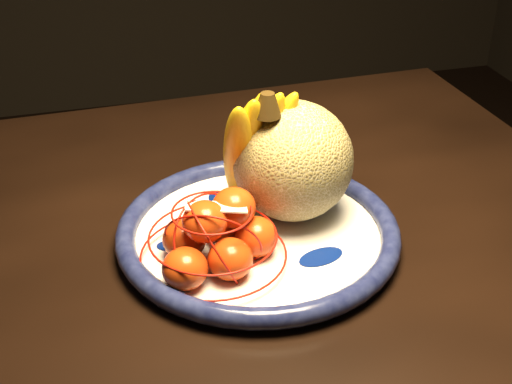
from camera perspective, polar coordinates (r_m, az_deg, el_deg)
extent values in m
cube|color=black|center=(0.93, -14.39, -6.15)|extent=(1.52, 0.95, 0.04)
cylinder|color=black|center=(1.61, 10.89, -4.60)|extent=(0.06, 0.06, 0.71)
cylinder|color=white|center=(0.92, 0.16, -3.68)|extent=(0.33, 0.33, 0.01)
torus|color=#0B0E33|center=(0.91, 0.16, -3.11)|extent=(0.36, 0.36, 0.03)
cylinder|color=white|center=(0.92, 0.16, -3.91)|extent=(0.16, 0.16, 0.01)
ellipsoid|color=navy|center=(0.87, 5.21, -5.19)|extent=(0.13, 0.09, 0.00)
ellipsoid|color=navy|center=(0.98, -2.86, -0.81)|extent=(0.07, 0.12, 0.00)
ellipsoid|color=navy|center=(0.90, -6.37, -4.25)|extent=(0.11, 0.07, 0.00)
sphere|color=olive|center=(0.92, 2.96, 2.52)|extent=(0.16, 0.16, 0.16)
ellipsoid|color=yellow|center=(0.90, -1.38, 3.35)|extent=(0.06, 0.12, 0.19)
ellipsoid|color=yellow|center=(0.91, -0.82, 3.59)|extent=(0.04, 0.11, 0.19)
ellipsoid|color=yellow|center=(0.91, -0.44, 3.86)|extent=(0.07, 0.11, 0.19)
ellipsoid|color=yellow|center=(0.92, 0.15, 3.87)|extent=(0.09, 0.11, 0.19)
ellipsoid|color=yellow|center=(0.92, 0.71, 3.96)|extent=(0.11, 0.11, 0.19)
cone|color=black|center=(0.88, -0.37, 8.78)|extent=(0.03, 0.03, 0.03)
ellipsoid|color=#E9390C|center=(0.82, -5.70, -6.12)|extent=(0.05, 0.05, 0.05)
ellipsoid|color=#E9390C|center=(0.83, -2.07, -5.38)|extent=(0.05, 0.05, 0.05)
ellipsoid|color=#E9390C|center=(0.86, 0.00, -3.59)|extent=(0.05, 0.05, 0.05)
ellipsoid|color=#E9390C|center=(0.86, -5.76, -3.78)|extent=(0.05, 0.05, 0.05)
ellipsoid|color=#E9390C|center=(0.89, -2.50, -2.56)|extent=(0.05, 0.05, 0.05)
ellipsoid|color=#E9390C|center=(0.83, -4.12, -2.38)|extent=(0.05, 0.05, 0.05)
ellipsoid|color=#E9390C|center=(0.85, -1.79, -1.26)|extent=(0.05, 0.05, 0.05)
torus|color=#B21309|center=(0.86, -3.42, -4.97)|extent=(0.22, 0.22, 0.00)
torus|color=#B21309|center=(0.84, -3.47, -3.54)|extent=(0.19, 0.19, 0.00)
torus|color=#B21309|center=(0.82, -3.55, -1.62)|extent=(0.12, 0.12, 0.00)
torus|color=#B21309|center=(0.85, -3.45, -4.03)|extent=(0.13, 0.11, 0.11)
torus|color=#B21309|center=(0.85, -3.45, -4.03)|extent=(0.06, 0.12, 0.11)
torus|color=#B21309|center=(0.85, -3.45, -4.03)|extent=(0.13, 0.10, 0.11)
cube|color=white|center=(0.82, -3.22, -1.18)|extent=(0.08, 0.04, 0.01)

